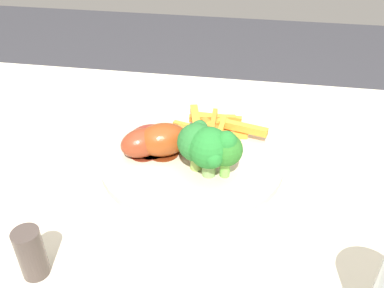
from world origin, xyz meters
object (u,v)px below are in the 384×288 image
Objects in this scene: carrot_fries_pile at (213,129)px; chicken_drumstick_extra at (166,140)px; pepper_shaker at (31,253)px; chicken_drumstick_near at (147,142)px; broccoli_floret_front at (198,140)px; dining_table at (222,231)px; broccoli_floret_middle at (209,148)px; chicken_drumstick_far at (154,139)px; dinner_plate at (192,158)px; broccoli_floret_back at (224,150)px.

carrot_fries_pile and chicken_drumstick_extra have the same top height.
carrot_fries_pile is at bearing 60.49° from pepper_shaker.
broccoli_floret_front is at bearing -12.90° from chicken_drumstick_near.
broccoli_floret_middle is (-0.02, -0.01, 0.17)m from dining_table.
carrot_fries_pile is at bearing 81.11° from broccoli_floret_front.
dining_table is 10.72× the size of chicken_drumstick_near.
broccoli_floret_middle reaches higher than broccoli_floret_front.
broccoli_floret_front is at bearing -20.43° from chicken_drumstick_far.
chicken_drumstick_near is 0.93× the size of chicken_drumstick_far.
broccoli_floret_middle is 0.26m from pepper_shaker.
dining_table is 0.17m from broccoli_floret_middle.
broccoli_floret_middle is at bearing -55.01° from dinner_plate.
chicken_drumstick_far is at bearing 42.93° from chicken_drumstick_near.
chicken_drumstick_extra is at bearing 67.11° from pepper_shaker.
chicken_drumstick_extra is (-0.04, -0.00, 0.03)m from dinner_plate.
broccoli_floret_back is 0.10m from carrot_fries_pile.
dinner_plate is 0.06m from carrot_fries_pile.
pepper_shaker is (-0.14, -0.23, 0.03)m from dinner_plate.
dining_table is 0.31m from pepper_shaker.
pepper_shaker is (-0.19, -0.19, -0.02)m from broccoli_floret_back.
dining_table is 4.50× the size of dinner_plate.
carrot_fries_pile is at bearing 105.65° from broccoli_floret_back.
carrot_fries_pile is 0.11m from chicken_drumstick_near.
dining_table is 8.11× the size of carrot_fries_pile.
dining_table is 0.19m from chicken_drumstick_near.
pepper_shaker is at bearing -108.67° from chicken_drumstick_far.
chicken_drumstick_far is 0.02m from chicken_drumstick_extra.
broccoli_floret_back is (0.05, -0.04, 0.05)m from dinner_plate.
carrot_fries_pile is 0.10m from chicken_drumstick_far.
broccoli_floret_back is at bearing -16.07° from chicken_drumstick_near.
broccoli_floret_back is 0.53× the size of chicken_drumstick_extra.
broccoli_floret_middle is at bearing -86.55° from carrot_fries_pile.
carrot_fries_pile reaches higher than dinner_plate.
dinner_plate is at bearing 116.63° from broccoli_floret_front.
dining_table is at bearing 46.55° from pepper_shaker.
broccoli_floret_front is 0.56× the size of chicken_drumstick_extra.
chicken_drumstick_near is at bearing -146.57° from carrot_fries_pile.
dinner_plate is at bearing 5.37° from chicken_drumstick_near.
dinner_plate is 0.05m from chicken_drumstick_extra.
broccoli_floret_front is 0.63× the size of chicken_drumstick_near.
pepper_shaker is (-0.07, -0.23, -0.00)m from chicken_drumstick_near.
chicken_drumstick_near is 1.84× the size of pepper_shaker.
carrot_fries_pile is 1.32× the size of chicken_drumstick_near.
carrot_fries_pile reaches higher than chicken_drumstick_near.
pepper_shaker is (-0.15, -0.21, -0.03)m from broccoli_floret_front.
pepper_shaker is at bearing -125.81° from broccoli_floret_front.
chicken_drumstick_extra reaches higher than dining_table.
broccoli_floret_middle is 0.09m from chicken_drumstick_extra.
broccoli_floret_middle is at bearing -46.33° from broccoli_floret_front.
chicken_drumstick_far is at bearing 158.93° from broccoli_floret_back.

